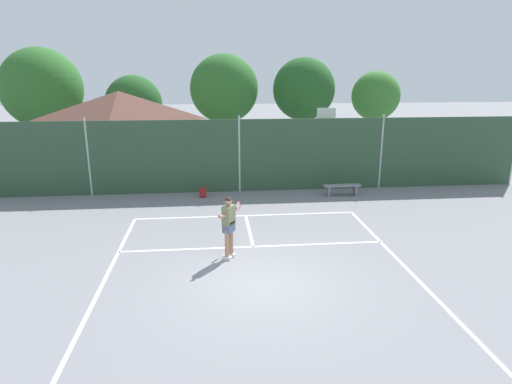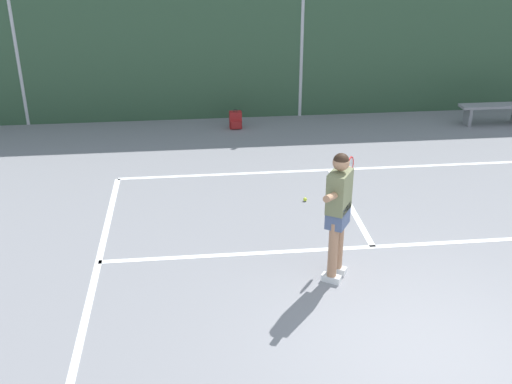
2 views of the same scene
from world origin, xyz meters
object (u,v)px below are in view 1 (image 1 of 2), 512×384
basketball_hoop (325,134)px  courtside_bench (342,187)px  tennis_ball (227,228)px  tennis_player (229,222)px  backpack_red (203,193)px

basketball_hoop → courtside_bench: (0.12, -2.77, -1.95)m
tennis_ball → courtside_bench: bearing=35.5°
tennis_player → tennis_ball: tennis_player is taller
courtside_bench → tennis_player: bearing=-130.2°
basketball_hoop → tennis_player: 10.28m
tennis_player → courtside_bench: (5.17, 6.11, -0.75)m
tennis_player → courtside_bench: size_ratio=1.16×
basketball_hoop → tennis_player: basketball_hoop is taller
basketball_hoop → backpack_red: 6.74m
basketball_hoop → tennis_ball: 8.47m
basketball_hoop → tennis_player: size_ratio=1.91×
tennis_player → backpack_red: (-0.87, 6.46, -0.92)m
backpack_red → courtside_bench: (6.04, -0.35, 0.17)m
basketball_hoop → courtside_bench: basketball_hoop is taller
tennis_player → backpack_red: 6.58m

